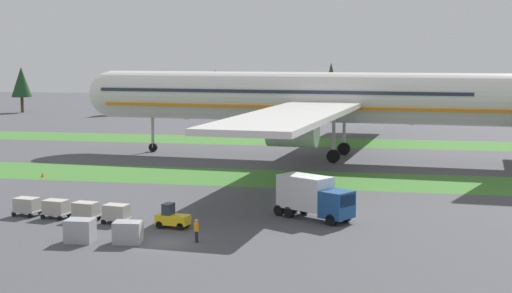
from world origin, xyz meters
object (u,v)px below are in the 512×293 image
(cargo_dolly_third, at_px, (56,207))
(taxiway_marker_2, at_px, (43,175))
(taxiway_marker_0, at_px, (281,187))
(ground_crew_marshaller, at_px, (197,230))
(uld_container_1, at_px, (128,232))
(uld_container_0, at_px, (80,231))
(taxiway_marker_1, at_px, (302,185))
(airliner, at_px, (323,97))
(cargo_dolly_second, at_px, (86,210))
(cargo_dolly_fourth, at_px, (27,205))
(catering_truck, at_px, (313,196))
(cargo_dolly_lead, at_px, (116,212))
(baggage_tug, at_px, (172,218))

(cargo_dolly_third, xyz_separation_m, taxiway_marker_2, (-11.19, 19.88, -0.66))
(taxiway_marker_0, bearing_deg, taxiway_marker_2, 174.85)
(cargo_dolly_third, bearing_deg, taxiway_marker_2, -142.22)
(ground_crew_marshaller, xyz_separation_m, uld_container_1, (-4.87, -1.21, -0.14))
(uld_container_0, xyz_separation_m, taxiway_marker_1, (12.83, 26.57, -0.62))
(airliner, xyz_separation_m, uld_container_1, (-8.86, -48.67, -7.27))
(uld_container_1, xyz_separation_m, taxiway_marker_2, (-20.22, 26.85, -0.55))
(cargo_dolly_second, xyz_separation_m, cargo_dolly_fourth, (-5.74, 0.85, 0.00))
(airliner, xyz_separation_m, catering_truck, (3.45, -37.83, -6.12))
(cargo_dolly_lead, bearing_deg, cargo_dolly_second, -90.00)
(taxiway_marker_1, bearing_deg, airliner, 90.99)
(cargo_dolly_fourth, height_order, taxiway_marker_0, cargo_dolly_fourth)
(taxiway_marker_1, bearing_deg, cargo_dolly_fourth, -138.34)
(cargo_dolly_fourth, xyz_separation_m, taxiway_marker_0, (19.26, 16.97, -0.65))
(uld_container_0, bearing_deg, cargo_dolly_lead, 87.47)
(catering_truck, bearing_deg, uld_container_0, -23.11)
(cargo_dolly_fourth, relative_size, taxiway_marker_2, 4.57)
(uld_container_0, xyz_separation_m, taxiway_marker_0, (10.94, 24.73, -0.58))
(cargo_dolly_fourth, distance_m, uld_container_1, 14.00)
(uld_container_1, relative_size, taxiway_marker_0, 3.66)
(cargo_dolly_third, bearing_deg, taxiway_marker_1, 144.89)
(airliner, xyz_separation_m, taxiway_marker_0, (-1.50, -24.31, -7.80))
(taxiway_marker_0, bearing_deg, uld_container_0, -113.86)
(cargo_dolly_lead, relative_size, taxiway_marker_0, 4.38)
(baggage_tug, relative_size, cargo_dolly_second, 1.15)
(cargo_dolly_fourth, distance_m, catering_truck, 24.47)
(catering_truck, bearing_deg, taxiway_marker_2, -84.53)
(catering_truck, relative_size, taxiway_marker_1, 15.05)
(cargo_dolly_fourth, bearing_deg, ground_crew_marshaller, 78.20)
(airliner, bearing_deg, taxiway_marker_0, -178.63)
(cargo_dolly_fourth, relative_size, uld_container_1, 1.20)
(airliner, bearing_deg, cargo_dolly_third, 161.68)
(uld_container_0, height_order, taxiway_marker_1, uld_container_0)
(catering_truck, relative_size, taxiway_marker_2, 13.60)
(cargo_dolly_lead, bearing_deg, uld_container_0, 5.89)
(airliner, height_order, cargo_dolly_fourth, airliner)
(cargo_dolly_third, bearing_deg, baggage_tug, 90.00)
(cargo_dolly_third, height_order, uld_container_0, uld_container_0)
(uld_container_1, bearing_deg, cargo_dolly_fourth, 148.17)
(airliner, bearing_deg, taxiway_marker_2, 131.79)
(cargo_dolly_third, relative_size, catering_truck, 0.34)
(uld_container_0, distance_m, taxiway_marker_0, 27.05)
(baggage_tug, bearing_deg, taxiway_marker_0, 171.75)
(cargo_dolly_second, bearing_deg, cargo_dolly_lead, 90.00)
(cargo_dolly_third, distance_m, uld_container_1, 11.40)
(cargo_dolly_lead, xyz_separation_m, ground_crew_marshaller, (8.16, -4.90, 0.03))
(taxiway_marker_0, bearing_deg, taxiway_marker_1, 44.35)
(cargo_dolly_second, bearing_deg, uld_container_1, 51.72)
(cargo_dolly_lead, distance_m, uld_container_0, 6.49)
(cargo_dolly_second, bearing_deg, airliner, 168.80)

